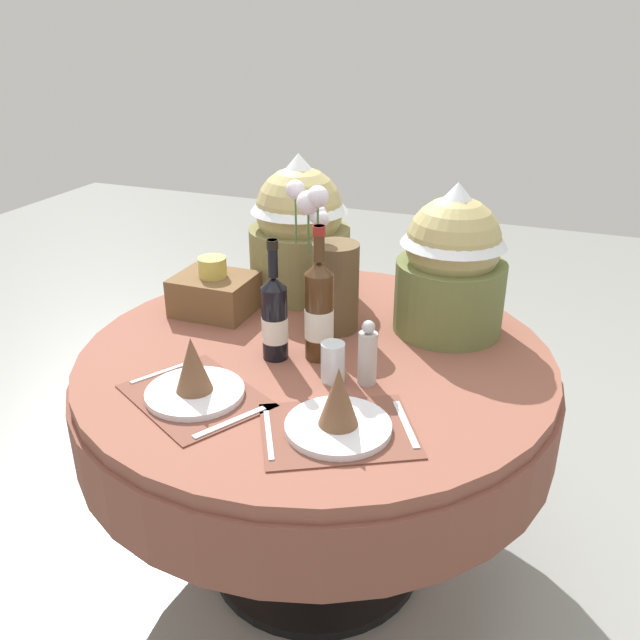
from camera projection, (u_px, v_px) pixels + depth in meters
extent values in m
plane|color=gray|center=(316.00, 555.00, 2.17)|extent=(8.00, 8.00, 0.00)
cylinder|color=brown|center=(316.00, 357.00, 1.87)|extent=(1.30, 1.30, 0.04)
cylinder|color=brown|center=(316.00, 393.00, 1.91)|extent=(1.33, 1.33, 0.19)
cylinder|color=black|center=(316.00, 462.00, 2.01)|extent=(0.12, 0.12, 0.67)
cylinder|color=black|center=(316.00, 551.00, 2.16)|extent=(0.66, 0.66, 0.03)
cube|color=brown|center=(195.00, 396.00, 1.64)|extent=(0.42, 0.39, 0.00)
cylinder|color=white|center=(195.00, 393.00, 1.63)|extent=(0.24, 0.24, 0.02)
cone|color=brown|center=(192.00, 364.00, 1.60)|extent=(0.09, 0.09, 0.14)
cube|color=silver|center=(165.00, 371.00, 1.74)|extent=(0.10, 0.17, 0.00)
cube|color=silver|center=(230.00, 422.00, 1.53)|extent=(0.11, 0.17, 0.00)
cube|color=brown|center=(338.00, 430.00, 1.50)|extent=(0.42, 0.39, 0.00)
cylinder|color=white|center=(338.00, 426.00, 1.50)|extent=(0.24, 0.24, 0.02)
cone|color=brown|center=(339.00, 396.00, 1.47)|extent=(0.09, 0.09, 0.14)
cube|color=silver|center=(269.00, 434.00, 1.48)|extent=(0.10, 0.17, 0.00)
cube|color=silver|center=(406.00, 424.00, 1.52)|extent=(0.10, 0.17, 0.00)
cylinder|color=brown|center=(336.00, 287.00, 1.94)|extent=(0.13, 0.13, 0.26)
sphere|color=silver|center=(317.00, 214.00, 1.88)|extent=(0.05, 0.05, 0.05)
cylinder|color=#4C7038|center=(317.00, 230.00, 1.90)|extent=(0.01, 0.01, 0.06)
sphere|color=silver|center=(295.00, 189.00, 1.82)|extent=(0.05, 0.05, 0.05)
cylinder|color=#4C7038|center=(296.00, 220.00, 1.86)|extent=(0.01, 0.01, 0.14)
sphere|color=silver|center=(318.00, 197.00, 1.73)|extent=(0.06, 0.06, 0.06)
cylinder|color=#4C7038|center=(318.00, 230.00, 1.76)|extent=(0.01, 0.01, 0.14)
sphere|color=silver|center=(308.00, 203.00, 1.74)|extent=(0.06, 0.06, 0.06)
cylinder|color=#4C7038|center=(308.00, 233.00, 1.78)|extent=(0.01, 0.01, 0.12)
sphere|color=silver|center=(321.00, 219.00, 1.87)|extent=(0.05, 0.05, 0.05)
cylinder|color=#4C7038|center=(321.00, 233.00, 1.89)|extent=(0.01, 0.01, 0.05)
cylinder|color=#422814|center=(319.00, 316.00, 1.77)|extent=(0.08, 0.08, 0.24)
cylinder|color=silver|center=(319.00, 323.00, 1.78)|extent=(0.08, 0.08, 0.08)
cone|color=#422814|center=(319.00, 267.00, 1.72)|extent=(0.08, 0.08, 0.03)
cylinder|color=#422814|center=(319.00, 244.00, 1.69)|extent=(0.03, 0.03, 0.09)
cylinder|color=maroon|center=(319.00, 230.00, 1.68)|extent=(0.03, 0.03, 0.02)
cylinder|color=black|center=(275.00, 323.00, 1.78)|extent=(0.07, 0.07, 0.20)
cylinder|color=silver|center=(275.00, 329.00, 1.79)|extent=(0.07, 0.07, 0.07)
cone|color=black|center=(273.00, 282.00, 1.73)|extent=(0.07, 0.07, 0.03)
cylinder|color=black|center=(273.00, 258.00, 1.71)|extent=(0.03, 0.03, 0.10)
cylinder|color=black|center=(272.00, 244.00, 1.69)|extent=(0.03, 0.03, 0.02)
cylinder|color=silver|center=(333.00, 362.00, 1.69)|extent=(0.06, 0.06, 0.10)
cylinder|color=#B7B2AD|center=(367.00, 358.00, 1.67)|extent=(0.05, 0.05, 0.14)
sphere|color=#B7B7BC|center=(368.00, 327.00, 1.63)|extent=(0.03, 0.03, 0.03)
cylinder|color=olive|center=(300.00, 260.00, 2.20)|extent=(0.33, 0.33, 0.22)
sphere|color=tan|center=(299.00, 210.00, 2.13)|extent=(0.28, 0.28, 0.28)
cone|color=silver|center=(299.00, 182.00, 2.10)|extent=(0.31, 0.31, 0.18)
cylinder|color=olive|center=(449.00, 296.00, 1.94)|extent=(0.31, 0.31, 0.21)
sphere|color=tan|center=(453.00, 244.00, 1.87)|extent=(0.27, 0.27, 0.27)
cone|color=silver|center=(456.00, 213.00, 1.84)|extent=(0.30, 0.30, 0.17)
cube|color=brown|center=(214.00, 294.00, 2.07)|extent=(0.23, 0.19, 0.12)
cylinder|color=gold|center=(212.00, 267.00, 2.04)|extent=(0.09, 0.09, 0.06)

